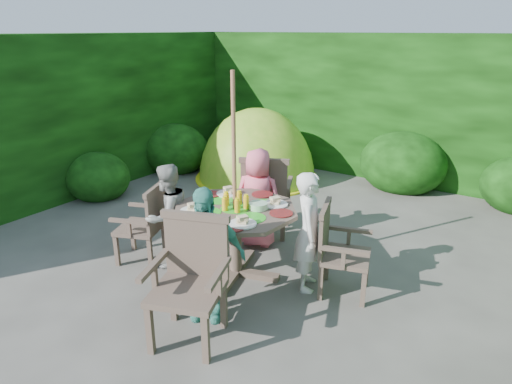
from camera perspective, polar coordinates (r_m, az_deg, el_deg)
The scene contains 13 objects.
ground at distance 5.58m, azimuth 1.25°, elevation -7.66°, with size 60.00×60.00×0.00m, color #494741.
hedge_enclosure at distance 6.26m, azimuth 7.97°, elevation 7.41°, with size 9.00×9.00×2.50m.
patio_table at distance 4.85m, azimuth -2.57°, elevation -3.41°, with size 1.67×1.67×0.94m.
parasol_pole at distance 4.69m, azimuth -2.71°, elevation 1.50°, with size 0.04×0.04×2.20m, color #905939.
garden_chair_right at distance 4.69m, azimuth 10.21°, elevation -7.04°, with size 0.61×0.65×0.90m.
garden_chair_left at distance 5.39m, azimuth -13.65°, elevation -3.76°, with size 0.63×0.66×0.88m.
garden_chair_back at distance 5.84m, azimuth 1.22°, elevation -0.37°, with size 0.80×0.76×1.05m.
garden_chair_front at distance 4.01m, azimuth -8.19°, elevation -10.57°, with size 0.78×0.74×1.05m.
child_right at distance 4.67m, azimuth 6.67°, elevation -4.95°, with size 0.46×0.30×1.26m, color silver.
child_left at distance 5.19m, azimuth -10.94°, elevation -2.97°, with size 0.58×0.45×1.19m, color gray.
child_back at distance 5.57m, azimuth 0.23°, elevation -0.77°, with size 0.60×0.39×1.23m, color #FF6984.
child_front at distance 4.19m, azimuth -6.45°, elevation -7.73°, with size 0.76×0.31×1.29m, color teal.
dome_tent at distance 8.31m, azimuth 0.02°, elevation 1.74°, with size 2.62×2.62×2.54m.
Camera 1 is at (2.65, -4.19, 2.57)m, focal length 32.00 mm.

